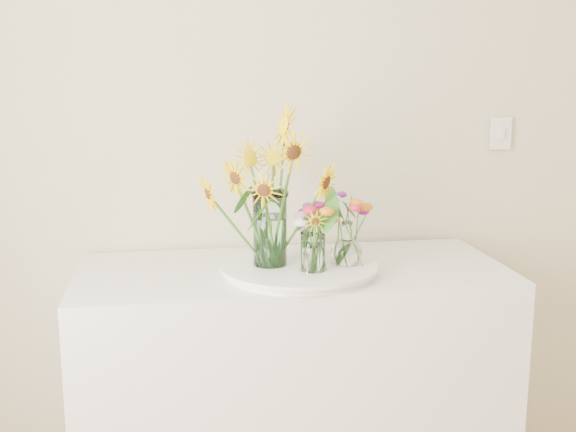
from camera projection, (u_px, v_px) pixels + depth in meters
The scene contains 10 objects.
counter at pixel (292, 395), 2.46m from camera, with size 1.40×0.60×0.90m, color white.
tray at pixel (299, 270), 2.30m from camera, with size 0.48×0.48×0.03m, color white.
mason_jar at pixel (270, 228), 2.26m from camera, with size 0.11×0.11×0.25m, color #C6FBEE.
sunflower_bouquet at pixel (270, 189), 2.24m from camera, with size 0.71×0.71×0.50m, color yellow, non-canonical shape.
small_vase_a at pixel (313, 252), 2.21m from camera, with size 0.08×0.08×0.13m, color white.
wildflower_posy_a at pixel (313, 238), 2.20m from camera, with size 0.17×0.17×0.22m, color orange, non-canonical shape.
small_vase_b at pixel (347, 244), 2.28m from camera, with size 0.10×0.10×0.14m, color white, non-canonical shape.
wildflower_posy_b at pixel (347, 230), 2.27m from camera, with size 0.23×0.23×0.23m, color orange, non-canonical shape.
small_vase_c at pixel (315, 242), 2.39m from camera, with size 0.06×0.06×0.10m, color white.
wildflower_posy_c at pixel (315, 229), 2.38m from camera, with size 0.20×0.20×0.19m, color orange, non-canonical shape.
Camera 1 is at (-0.83, -0.32, 1.55)m, focal length 45.00 mm.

